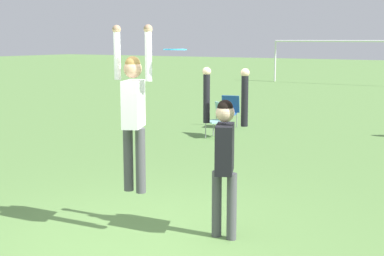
{
  "coord_description": "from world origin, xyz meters",
  "views": [
    {
      "loc": [
        3.66,
        -4.85,
        2.38
      ],
      "look_at": [
        0.23,
        0.71,
        1.3
      ],
      "focal_mm": 50.0,
      "sensor_mm": 36.0,
      "label": 1
    }
  ],
  "objects_px": {
    "camping_chair_2": "(218,117)",
    "frisbee": "(175,49)",
    "person_jumping": "(133,106)",
    "camping_chair_4": "(229,110)",
    "person_defending": "(225,150)"
  },
  "relations": [
    {
      "from": "person_defending",
      "to": "frisbee",
      "type": "relative_size",
      "value": 7.54
    },
    {
      "from": "camping_chair_4",
      "to": "frisbee",
      "type": "bearing_deg",
      "value": 98.38
    },
    {
      "from": "frisbee",
      "to": "camping_chair_2",
      "type": "bearing_deg",
      "value": 114.58
    },
    {
      "from": "person_jumping",
      "to": "frisbee",
      "type": "distance_m",
      "value": 0.86
    },
    {
      "from": "person_defending",
      "to": "camping_chair_4",
      "type": "relative_size",
      "value": 2.37
    },
    {
      "from": "person_jumping",
      "to": "frisbee",
      "type": "xyz_separation_m",
      "value": [
        0.52,
        0.13,
        0.67
      ]
    },
    {
      "from": "person_jumping",
      "to": "frisbee",
      "type": "relative_size",
      "value": 7.38
    },
    {
      "from": "person_jumping",
      "to": "camping_chair_4",
      "type": "relative_size",
      "value": 2.32
    },
    {
      "from": "person_defending",
      "to": "camping_chair_2",
      "type": "bearing_deg",
      "value": -174.42
    },
    {
      "from": "person_defending",
      "to": "camping_chair_4",
      "type": "bearing_deg",
      "value": -176.47
    },
    {
      "from": "camping_chair_2",
      "to": "frisbee",
      "type": "bearing_deg",
      "value": 150.43
    },
    {
      "from": "frisbee",
      "to": "camping_chair_2",
      "type": "relative_size",
      "value": 0.32
    },
    {
      "from": "person_jumping",
      "to": "frisbee",
      "type": "bearing_deg",
      "value": -99.72
    },
    {
      "from": "frisbee",
      "to": "camping_chair_2",
      "type": "distance_m",
      "value": 7.08
    },
    {
      "from": "person_defending",
      "to": "frisbee",
      "type": "xyz_separation_m",
      "value": [
        -0.49,
        -0.32,
        1.18
      ]
    }
  ]
}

